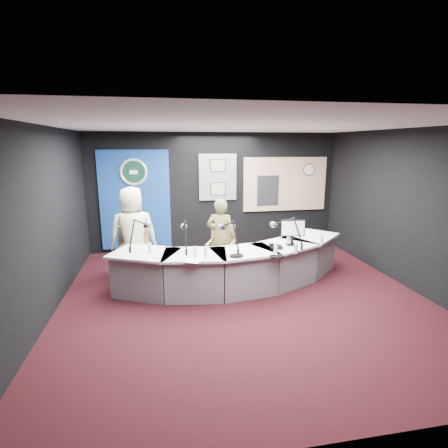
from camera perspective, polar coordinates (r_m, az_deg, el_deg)
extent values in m
plane|color=black|center=(6.02, 3.33, -11.89)|extent=(6.00, 6.00, 0.00)
cube|color=silver|center=(5.47, 3.73, 15.80)|extent=(6.00, 6.00, 0.02)
cube|color=black|center=(8.48, -1.38, 5.30)|extent=(6.00, 0.02, 2.80)
cube|color=black|center=(2.88, 18.27, -10.68)|extent=(6.00, 0.02, 2.80)
cube|color=black|center=(5.67, -27.39, 0.03)|extent=(0.02, 6.00, 2.80)
cube|color=black|center=(6.93, 28.36, 2.04)|extent=(0.02, 6.00, 2.80)
cube|color=navy|center=(8.39, -14.30, 3.79)|extent=(1.60, 0.05, 2.30)
torus|color=silver|center=(8.27, -14.57, 8.19)|extent=(0.63, 0.07, 0.63)
cylinder|color=black|center=(8.28, -14.56, 8.19)|extent=(0.48, 0.01, 0.48)
cube|color=slate|center=(8.42, -1.02, 7.65)|extent=(0.90, 0.04, 1.10)
cube|color=gray|center=(8.37, -1.00, 9.54)|extent=(0.34, 0.02, 0.27)
cube|color=gray|center=(8.42, -0.98, 5.73)|extent=(0.34, 0.02, 0.27)
cube|color=tan|center=(8.88, 9.94, 6.43)|extent=(2.12, 0.06, 1.32)
cube|color=#D3BE85|center=(8.87, 9.96, 6.43)|extent=(2.00, 0.02, 1.20)
cube|color=black|center=(8.72, 7.18, 5.42)|extent=(0.55, 0.02, 0.75)
cylinder|color=white|center=(9.04, 13.70, 8.61)|extent=(0.28, 0.01, 0.28)
cube|color=slate|center=(7.09, -14.85, -3.10)|extent=(0.51, 0.18, 0.70)
imported|color=beige|center=(6.77, -14.61, -1.49)|extent=(0.92, 0.66, 1.77)
imported|color=brown|center=(6.79, -0.55, -2.14)|extent=(0.65, 0.55, 1.52)
cube|color=black|center=(6.31, 11.12, -0.64)|extent=(0.47, 0.11, 0.32)
cube|color=black|center=(6.14, 8.49, -3.76)|extent=(0.21, 0.18, 0.05)
torus|color=black|center=(5.69, 8.60, -5.20)|extent=(0.19, 0.19, 0.03)
torus|color=black|center=(5.65, 2.03, -5.17)|extent=(0.24, 0.24, 0.04)
cube|color=white|center=(6.27, -13.22, -3.83)|extent=(0.35, 0.38, 0.00)
cube|color=white|center=(5.51, -4.79, -5.86)|extent=(0.33, 0.37, 0.00)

